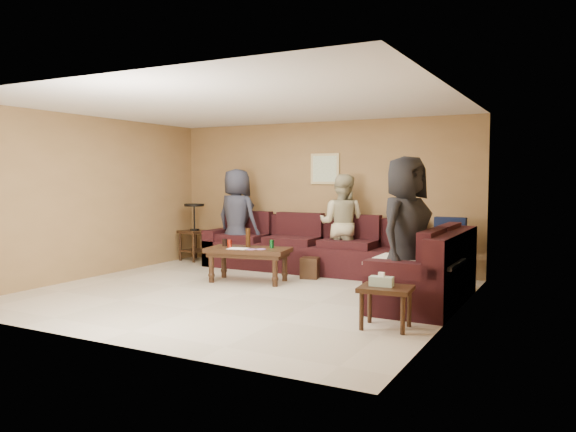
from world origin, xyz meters
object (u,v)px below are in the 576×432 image
object	(u,v)px
sectional_sofa	(342,259)
coffee_table	(248,253)
person_middle	(342,224)
end_table_left	(194,231)
person_left	(237,218)
person_right	(405,233)
waste_bin	(310,268)
side_table_right	(385,292)

from	to	relation	value
sectional_sofa	coffee_table	bearing A→B (deg)	-147.92
person_middle	coffee_table	bearing A→B (deg)	49.66
end_table_left	person_left	xyz separation A→B (m)	(1.09, -0.22, 0.29)
person_left	person_right	world-z (taller)	person_right
sectional_sofa	waste_bin	world-z (taller)	sectional_sofa
sectional_sofa	waste_bin	distance (m)	0.54
coffee_table	sectional_sofa	bearing A→B (deg)	32.08
side_table_right	person_right	world-z (taller)	person_right
sectional_sofa	end_table_left	bearing A→B (deg)	169.30
sectional_sofa	person_middle	bearing A→B (deg)	112.33
side_table_right	person_right	distance (m)	1.09
person_middle	end_table_left	bearing A→B (deg)	-5.04
coffee_table	person_left	size ratio (longest dim) A/B	0.77
sectional_sofa	waste_bin	size ratio (longest dim) A/B	14.47
person_right	sectional_sofa	bearing A→B (deg)	57.85
person_right	person_left	bearing A→B (deg)	76.08
person_middle	person_right	world-z (taller)	person_right
sectional_sofa	end_table_left	world-z (taller)	end_table_left
sectional_sofa	person_left	size ratio (longest dim) A/B	2.73
coffee_table	end_table_left	bearing A→B (deg)	146.18
coffee_table	side_table_right	bearing A→B (deg)	-30.35
side_table_right	waste_bin	distance (m)	2.96
end_table_left	waste_bin	world-z (taller)	end_table_left
person_left	person_right	xyz separation A→B (m)	(3.48, -1.72, 0.05)
sectional_sofa	coffee_table	xyz separation A→B (m)	(-1.19, -0.75, 0.10)
person_middle	sectional_sofa	bearing A→B (deg)	107.99
end_table_left	person_right	size ratio (longest dim) A/B	0.59
coffee_table	person_middle	bearing A→B (deg)	53.99
person_left	person_middle	size ratio (longest dim) A/B	1.06
person_right	side_table_right	bearing A→B (deg)	-163.51
coffee_table	person_middle	xyz separation A→B (m)	(0.96, 1.32, 0.37)
end_table_left	person_left	bearing A→B (deg)	-11.40
side_table_right	person_right	bearing A→B (deg)	94.14
end_table_left	side_table_right	bearing A→B (deg)	-31.89
sectional_sofa	side_table_right	xyz separation A→B (m)	(1.42, -2.28, 0.06)
person_left	person_middle	xyz separation A→B (m)	(1.89, 0.18, -0.05)
side_table_right	waste_bin	world-z (taller)	side_table_right
coffee_table	person_middle	size ratio (longest dim) A/B	0.81
end_table_left	person_middle	world-z (taller)	person_middle
end_table_left	person_right	distance (m)	4.97
end_table_left	person_left	distance (m)	1.15
end_table_left	waste_bin	distance (m)	2.82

